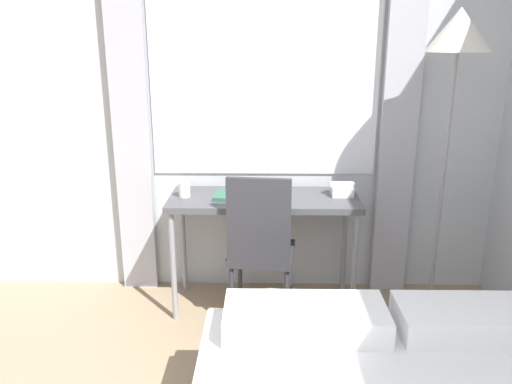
# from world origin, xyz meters

# --- Properties ---
(wall_back_with_window) EXTENTS (4.71, 0.13, 2.70)m
(wall_back_with_window) POSITION_xyz_m (0.03, 3.23, 1.35)
(wall_back_with_window) COLOR silver
(wall_back_with_window) RESTS_ON ground_plane
(desk) EXTENTS (1.22, 0.49, 0.77)m
(desk) POSITION_xyz_m (0.25, 2.91, 0.70)
(desk) COLOR #4C4C51
(desk) RESTS_ON ground_plane
(desk_chair) EXTENTS (0.44, 0.44, 0.98)m
(desk_chair) POSITION_xyz_m (0.23, 2.69, 0.54)
(desk_chair) COLOR #333338
(desk_chair) RESTS_ON ground_plane
(standing_lamp) EXTENTS (0.37, 0.37, 1.91)m
(standing_lamp) POSITION_xyz_m (1.34, 2.78, 1.64)
(standing_lamp) COLOR #4C4C51
(standing_lamp) RESTS_ON ground_plane
(telephone) EXTENTS (0.16, 0.15, 0.09)m
(telephone) POSITION_xyz_m (0.76, 2.95, 0.81)
(telephone) COLOR white
(telephone) RESTS_ON desk
(book) EXTENTS (0.27, 0.24, 0.02)m
(book) POSITION_xyz_m (0.07, 2.89, 0.78)
(book) COLOR #33664C
(book) RESTS_ON desk
(mug) EXTENTS (0.07, 0.07, 0.10)m
(mug) POSITION_xyz_m (-0.26, 2.90, 0.82)
(mug) COLOR white
(mug) RESTS_ON desk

